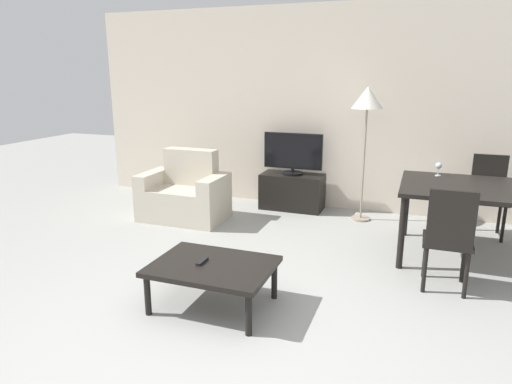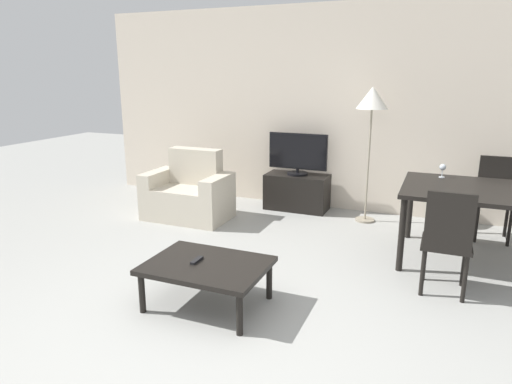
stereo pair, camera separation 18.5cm
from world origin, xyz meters
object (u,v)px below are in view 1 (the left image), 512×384
Objects in this scene: dining_chair_near at (449,235)px; remote_primary at (202,261)px; armchair at (185,195)px; wine_glass_right at (439,167)px; tv at (293,154)px; dining_chair_far at (488,192)px; floor_lamp at (367,103)px; coffee_table at (213,269)px; dining_table at (473,194)px; tv_stand at (292,191)px.

remote_primary is at bearing -153.31° from dining_chair_near.
armchair is 2.31m from remote_primary.
wine_glass_right is (-0.09, 1.23, 0.35)m from dining_chair_near.
dining_chair_far is (2.38, -0.21, -0.26)m from tv.
coffee_table is at bearing -106.73° from floor_lamp.
dining_chair_far is (3.55, 0.69, 0.20)m from armchair.
coffee_table is 0.10m from remote_primary.
armchair is at bearing -160.94° from floor_lamp.
floor_lamp is at bearing 71.52° from remote_primary.
dining_chair_near is at bearing -61.95° from floor_lamp.
dining_chair_near is (1.75, 0.92, 0.18)m from coffee_table.
dining_table is 9.38× the size of wine_glass_right.
coffee_table is at bearing -127.64° from wine_glass_right.
tv_stand is at bearing 90.00° from tv.
armchair is 3.33m from dining_table.
dining_table is (2.14, -1.07, 0.44)m from tv_stand.
armchair is 3.24m from dining_chair_near.
floor_lamp reaches higher than tv.
wine_glass_right is at bearing 52.36° from coffee_table.
dining_chair_near reaches higher than coffee_table.
coffee_table is at bearing -55.90° from armchair.
armchair is at bearing 161.47° from dining_chair_near.
tv is 5.35× the size of remote_primary.
coffee_table is 1.99m from dining_chair_near.
coffee_table is at bearing -86.94° from tv.
wine_glass_right is (1.81, -0.70, 0.09)m from tv.
coffee_table is at bearing -130.16° from dining_chair_far.
tv_stand is 1.05× the size of tv.
tv reaches higher than dining_chair_far.
dining_chair_far is 0.83m from wine_glass_right.
tv is 2.88m from remote_primary.
dining_chair_far reaches higher than tv_stand.
remote_primary is at bearing -57.78° from armchair.
armchair is at bearing -142.41° from tv.
tv is (-0.00, -0.00, 0.53)m from tv_stand.
wine_glass_right is (1.81, -0.70, 0.61)m from tv_stand.
wine_glass_right is at bearing -32.25° from floor_lamp.
tv is at bearing -90.00° from tv_stand.
wine_glass_right reaches higher than dining_table.
tv is at bearing 93.06° from coffee_table.
dining_chair_near is at bearing -85.84° from wine_glass_right.
tv reaches higher than remote_primary.
tv_stand is 0.89× the size of coffee_table.
dining_table is 0.53m from wine_glass_right.
floor_lamp is 1.18m from wine_glass_right.
armchair is 7.05× the size of remote_primary.
armchair is at bearing 124.10° from coffee_table.
dining_table is at bearing -2.95° from armchair.
floor_lamp is at bearing -9.69° from tv.
armchair is 2.36m from coffee_table.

